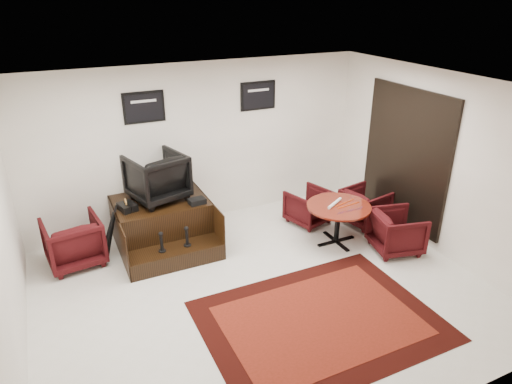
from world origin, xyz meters
TOP-DOWN VIEW (x-y plane):
  - ground at (0.00, 0.00)m, footprint 6.00×6.00m
  - room_shell at (0.41, 0.12)m, footprint 6.02×5.02m
  - area_rug at (0.37, -0.88)m, footprint 2.91×2.18m
  - shine_podium at (-0.91, 1.84)m, footprint 1.47×1.52m
  - shine_chair at (-0.91, 1.99)m, footprint 0.98×0.95m
  - shoes_pair at (-1.44, 1.79)m, footprint 0.29×0.34m
  - polish_kit at (-0.40, 1.55)m, footprint 0.27×0.20m
  - umbrella_black at (-1.80, 1.68)m, footprint 0.32×0.12m
  - umbrella_hooked at (-1.73, 1.80)m, footprint 0.34×0.13m
  - armchair_side at (-2.28, 1.86)m, footprint 0.88×0.84m
  - meeting_table at (1.69, 0.68)m, footprint 1.03×1.03m
  - table_chair_back at (1.64, 1.50)m, footprint 0.82×0.79m
  - table_chair_window at (2.53, 1.06)m, footprint 0.76×0.80m
  - table_chair_corner at (2.40, 0.07)m, footprint 0.82×0.85m
  - paper_roll at (1.65, 0.74)m, footprint 0.39×0.25m
  - table_clutter at (1.80, 0.61)m, footprint 0.57×0.36m

SIDE VIEW (x-z plane):
  - ground at x=0.00m, z-range 0.00..0.00m
  - area_rug at x=0.37m, z-range 0.00..0.01m
  - table_chair_back at x=1.64m, z-range 0.00..0.69m
  - shine_podium at x=-0.91m, z-range -0.03..0.73m
  - table_chair_window at x=2.53m, z-range 0.00..0.71m
  - table_chair_corner at x=2.40m, z-range 0.00..0.74m
  - armchair_side at x=-2.28m, z-range 0.00..0.82m
  - umbrella_black at x=-1.80m, z-range 0.00..0.86m
  - umbrella_hooked at x=-1.73m, z-range 0.00..0.92m
  - meeting_table at x=1.69m, z-range 0.25..0.93m
  - table_clutter at x=1.80m, z-range 0.67..0.69m
  - paper_roll at x=1.65m, z-range 0.67..0.72m
  - polish_kit at x=-0.40m, z-range 0.76..0.85m
  - shoes_pair at x=-1.44m, z-range 0.76..0.87m
  - shine_chair at x=-0.91m, z-range 0.76..1.60m
  - room_shell at x=0.41m, z-range 0.38..3.19m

